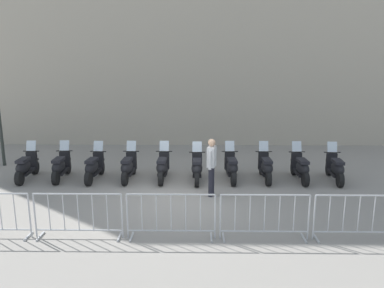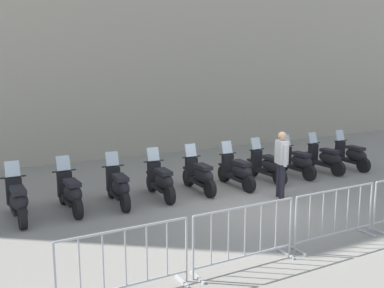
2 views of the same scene
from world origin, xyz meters
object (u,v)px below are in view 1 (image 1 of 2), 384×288
(motorcycle_0, at_px, (26,167))
(motorcycle_2, at_px, (94,167))
(motorcycle_4, at_px, (163,167))
(officer_near_row_end, at_px, (212,164))
(barrier_segment_1, at_px, (78,216))
(motorcycle_1, at_px, (61,167))
(motorcycle_5, at_px, (197,168))
(barrier_segment_4, at_px, (358,218))
(motorcycle_3, at_px, (128,167))
(motorcycle_9, at_px, (336,169))
(barrier_segment_2, at_px, (171,217))
(motorcycle_8, at_px, (301,168))
(barrier_segment_3, at_px, (264,217))
(motorcycle_6, at_px, (231,167))
(motorcycle_7, at_px, (266,168))

(motorcycle_0, relative_size, motorcycle_2, 1.01)
(motorcycle_4, relative_size, officer_near_row_end, 0.99)
(motorcycle_2, xyz_separation_m, barrier_segment_1, (0.15, -4.21, 0.07))
(motorcycle_1, height_order, barrier_segment_1, motorcycle_1)
(motorcycle_5, xyz_separation_m, barrier_segment_4, (2.97, -4.59, 0.07))
(motorcycle_2, bearing_deg, motorcycle_3, -6.82)
(motorcycle_4, height_order, motorcycle_9, same)
(motorcycle_5, bearing_deg, barrier_segment_2, -106.66)
(motorcycle_8, xyz_separation_m, barrier_segment_3, (-2.53, -3.85, 0.07))
(motorcycle_5, bearing_deg, motorcycle_3, 169.02)
(barrier_segment_3, bearing_deg, motorcycle_9, 44.78)
(motorcycle_3, relative_size, motorcycle_9, 1.00)
(motorcycle_1, xyz_separation_m, barrier_segment_3, (5.41, -5.08, 0.07))
(barrier_segment_2, bearing_deg, barrier_segment_3, -8.67)
(barrier_segment_3, relative_size, officer_near_row_end, 1.15)
(motorcycle_0, relative_size, officer_near_row_end, 1.00)
(motorcycle_0, xyz_separation_m, motorcycle_9, (10.21, -1.57, 0.00))
(motorcycle_2, relative_size, motorcycle_5, 0.99)
(motorcycle_0, xyz_separation_m, barrier_segment_1, (2.41, -4.57, 0.07))
(motorcycle_9, height_order, barrier_segment_1, motorcycle_9)
(motorcycle_1, distance_m, motorcycle_2, 1.14)
(motorcycle_3, xyz_separation_m, motorcycle_6, (3.42, -0.49, 0.00))
(motorcycle_5, bearing_deg, motorcycle_8, -7.03)
(motorcycle_3, bearing_deg, motorcycle_2, 173.18)
(motorcycle_8, bearing_deg, motorcycle_7, 170.10)
(motorcycle_2, bearing_deg, barrier_segment_2, -63.89)
(motorcycle_0, distance_m, motorcycle_9, 10.33)
(motorcycle_7, bearing_deg, motorcycle_4, 171.70)
(motorcycle_1, relative_size, officer_near_row_end, 1.00)
(motorcycle_5, relative_size, motorcycle_7, 1.00)
(barrier_segment_4, relative_size, officer_near_row_end, 1.15)
(motorcycle_8, relative_size, motorcycle_9, 1.01)
(motorcycle_6, distance_m, officer_near_row_end, 1.69)
(motorcycle_0, bearing_deg, motorcycle_1, -5.99)
(barrier_segment_3, bearing_deg, officer_near_row_end, 102.91)
(motorcycle_2, relative_size, barrier_segment_4, 0.86)
(barrier_segment_2, distance_m, officer_near_row_end, 2.98)
(barrier_segment_1, height_order, barrier_segment_2, same)
(motorcycle_9, height_order, barrier_segment_2, motorcycle_9)
(officer_near_row_end, bearing_deg, barrier_segment_2, -118.60)
(motorcycle_4, height_order, motorcycle_7, same)
(barrier_segment_1, xyz_separation_m, barrier_segment_4, (6.22, -0.95, 0.00))
(barrier_segment_3, bearing_deg, motorcycle_8, 56.63)
(motorcycle_7, bearing_deg, motorcycle_2, 172.01)
(motorcycle_9, distance_m, officer_near_row_end, 4.41)
(motorcycle_7, height_order, barrier_segment_2, motorcycle_7)
(motorcycle_0, xyz_separation_m, motorcycle_2, (2.26, -0.35, 0.00))
(motorcycle_0, distance_m, motorcycle_3, 3.44)
(motorcycle_4, bearing_deg, motorcycle_7, -8.30)
(motorcycle_2, distance_m, barrier_segment_2, 5.04)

